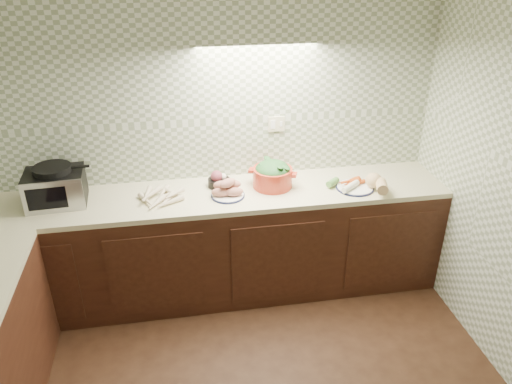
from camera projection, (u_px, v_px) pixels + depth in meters
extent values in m
cube|color=gray|center=(206.00, 131.00, 3.81)|extent=(3.60, 0.05, 2.60)
cube|color=beige|center=(277.00, 124.00, 3.89)|extent=(0.13, 0.01, 0.12)
cube|color=black|center=(214.00, 246.00, 3.97)|extent=(3.60, 0.60, 0.86)
cube|color=beige|center=(212.00, 196.00, 3.76)|extent=(3.60, 0.60, 0.04)
cube|color=black|center=(56.00, 188.00, 3.58)|extent=(0.42, 0.33, 0.24)
cube|color=#ABABAF|center=(53.00, 198.00, 3.45)|extent=(0.41, 0.03, 0.24)
cube|color=black|center=(53.00, 198.00, 3.45)|extent=(0.26, 0.02, 0.16)
cylinder|color=black|center=(52.00, 169.00, 3.51)|extent=(0.28, 0.28, 0.05)
cone|color=beige|center=(146.00, 201.00, 3.61)|extent=(0.09, 0.18, 0.04)
cone|color=beige|center=(173.00, 201.00, 3.61)|extent=(0.16, 0.17, 0.04)
cone|color=beige|center=(167.00, 201.00, 3.61)|extent=(0.21, 0.17, 0.05)
cone|color=beige|center=(156.00, 197.00, 3.67)|extent=(0.15, 0.17, 0.04)
cone|color=beige|center=(143.00, 194.00, 3.70)|extent=(0.12, 0.21, 0.05)
cone|color=beige|center=(159.00, 192.00, 3.73)|extent=(0.05, 0.22, 0.05)
cone|color=beige|center=(149.00, 202.00, 3.60)|extent=(0.07, 0.18, 0.04)
cone|color=beige|center=(144.00, 197.00, 3.63)|extent=(0.14, 0.18, 0.05)
cone|color=beige|center=(144.00, 195.00, 3.66)|extent=(0.11, 0.18, 0.05)
cone|color=beige|center=(157.00, 193.00, 3.69)|extent=(0.07, 0.20, 0.04)
cylinder|color=#111539|center=(228.00, 196.00, 3.72)|extent=(0.25, 0.25, 0.01)
cylinder|color=white|center=(228.00, 195.00, 3.72)|extent=(0.24, 0.24, 0.02)
ellipsoid|color=tan|center=(221.00, 192.00, 3.68)|extent=(0.14, 0.08, 0.06)
ellipsoid|color=tan|center=(234.00, 192.00, 3.68)|extent=(0.14, 0.08, 0.06)
ellipsoid|color=tan|center=(227.00, 188.00, 3.74)|extent=(0.14, 0.08, 0.06)
ellipsoid|color=tan|center=(222.00, 185.00, 3.70)|extent=(0.14, 0.08, 0.06)
ellipsoid|color=tan|center=(232.00, 184.00, 3.72)|extent=(0.14, 0.08, 0.06)
ellipsoid|color=tan|center=(228.00, 183.00, 3.66)|extent=(0.14, 0.08, 0.06)
cylinder|color=black|center=(219.00, 183.00, 3.86)|extent=(0.17, 0.17, 0.06)
sphere|color=maroon|center=(217.00, 176.00, 3.83)|extent=(0.09, 0.09, 0.09)
sphere|color=silver|center=(223.00, 177.00, 3.85)|extent=(0.05, 0.05, 0.05)
cylinder|color=#B8321E|center=(272.00, 178.00, 3.83)|extent=(0.40, 0.40, 0.15)
cube|color=#B8321E|center=(251.00, 170.00, 3.85)|extent=(0.06, 0.08, 0.02)
cube|color=#B8321E|center=(294.00, 175.00, 3.78)|extent=(0.06, 0.08, 0.02)
ellipsoid|color=#306C2B|center=(273.00, 170.00, 3.80)|extent=(0.27, 0.27, 0.15)
cylinder|color=#111539|center=(355.00, 188.00, 3.83)|extent=(0.29, 0.29, 0.01)
cylinder|color=white|center=(355.00, 187.00, 3.83)|extent=(0.27, 0.27, 0.02)
cone|color=#C34116|center=(352.00, 182.00, 3.86)|extent=(0.17, 0.09, 0.03)
cone|color=#C34116|center=(353.00, 183.00, 3.85)|extent=(0.17, 0.05, 0.03)
cone|color=#C34116|center=(349.00, 184.00, 3.84)|extent=(0.17, 0.05, 0.03)
cone|color=#C34116|center=(357.00, 182.00, 3.82)|extent=(0.17, 0.09, 0.03)
cone|color=#C34116|center=(353.00, 181.00, 3.84)|extent=(0.17, 0.06, 0.03)
cone|color=#C34116|center=(355.00, 182.00, 3.82)|extent=(0.17, 0.09, 0.03)
cylinder|color=white|center=(351.00, 186.00, 3.78)|extent=(0.17, 0.15, 0.05)
cylinder|color=#498236|center=(333.00, 182.00, 3.84)|extent=(0.12, 0.11, 0.05)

